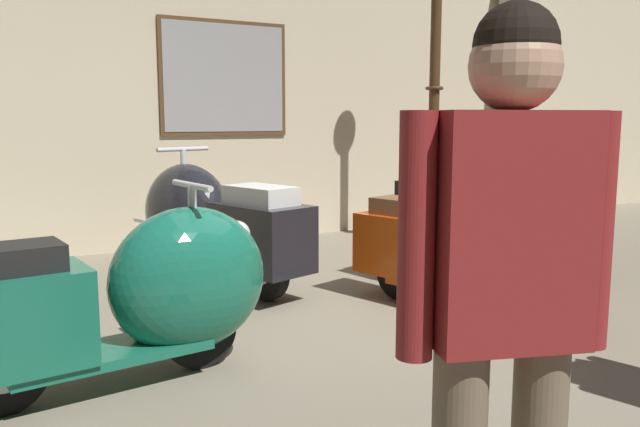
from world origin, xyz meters
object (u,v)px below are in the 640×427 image
scooter_2 (477,252)px  lamppost (435,76)px  scooter_3 (475,213)px  scooter_1 (208,222)px  visitor_0 (505,290)px  scooter_0 (140,294)px

scooter_2 → lamppost: lamppost is taller
scooter_3 → lamppost: 1.68m
scooter_1 → visitor_0: 3.92m
scooter_2 → visitor_0: size_ratio=1.06×
scooter_0 → scooter_3: (3.30, 1.17, 0.04)m
scooter_3 → visitor_0: bearing=-143.9°
lamppost → scooter_2: bearing=-122.1°
scooter_2 → lamppost: size_ratio=0.53×
scooter_0 → scooter_2: 2.24m
scooter_2 → scooter_0: bearing=-107.0°
scooter_0 → visitor_0: visitor_0 is taller
scooter_1 → lamppost: bearing=-97.4°
scooter_1 → visitor_0: visitor_0 is taller
scooter_3 → visitor_0: visitor_0 is taller
scooter_0 → lamppost: lamppost is taller
scooter_1 → scooter_3: size_ratio=1.02×
scooter_1 → scooter_2: size_ratio=1.12×
scooter_0 → lamppost: size_ratio=0.53×
scooter_1 → visitor_0: (-0.58, -3.86, 0.42)m
scooter_3 → scooter_1: bearing=153.6°
scooter_1 → lamppost: size_ratio=0.60×
scooter_2 → lamppost: 2.92m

